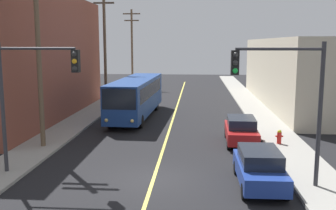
{
  "coord_description": "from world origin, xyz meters",
  "views": [
    {
      "loc": [
        1.91,
        -16.66,
        6.08
      ],
      "look_at": [
        0.0,
        8.88,
        2.0
      ],
      "focal_mm": 41.53,
      "sensor_mm": 36.0,
      "label": 1
    }
  ],
  "objects_px": {
    "city_bus": "(136,96)",
    "utility_pole_mid": "(105,41)",
    "fire_hydrant": "(279,137)",
    "utility_pole_far": "(132,44)",
    "parked_car_blue": "(259,167)",
    "traffic_signal_left_corner": "(34,83)",
    "utility_pole_near": "(38,46)",
    "parked_car_red": "(241,130)",
    "traffic_signal_right_corner": "(283,87)"
  },
  "relations": [
    {
      "from": "utility_pole_near",
      "to": "utility_pole_far",
      "type": "height_order",
      "value": "utility_pole_far"
    },
    {
      "from": "city_bus",
      "to": "fire_hydrant",
      "type": "relative_size",
      "value": 14.57
    },
    {
      "from": "utility_pole_far",
      "to": "utility_pole_near",
      "type": "bearing_deg",
      "value": -89.72
    },
    {
      "from": "utility_pole_far",
      "to": "parked_car_red",
      "type": "bearing_deg",
      "value": -68.94
    },
    {
      "from": "parked_car_red",
      "to": "utility_pole_far",
      "type": "height_order",
      "value": "utility_pole_far"
    },
    {
      "from": "fire_hydrant",
      "to": "traffic_signal_left_corner",
      "type": "bearing_deg",
      "value": -153.57
    },
    {
      "from": "utility_pole_mid",
      "to": "utility_pole_far",
      "type": "height_order",
      "value": "utility_pole_mid"
    },
    {
      "from": "traffic_signal_left_corner",
      "to": "traffic_signal_right_corner",
      "type": "bearing_deg",
      "value": -4.53
    },
    {
      "from": "parked_car_red",
      "to": "city_bus",
      "type": "bearing_deg",
      "value": 133.88
    },
    {
      "from": "fire_hydrant",
      "to": "traffic_signal_right_corner",
      "type": "bearing_deg",
      "value": -101.7
    },
    {
      "from": "city_bus",
      "to": "traffic_signal_left_corner",
      "type": "height_order",
      "value": "traffic_signal_left_corner"
    },
    {
      "from": "utility_pole_near",
      "to": "utility_pole_far",
      "type": "bearing_deg",
      "value": 90.28
    },
    {
      "from": "utility_pole_far",
      "to": "parked_car_blue",
      "type": "bearing_deg",
      "value": -72.72
    },
    {
      "from": "traffic_signal_right_corner",
      "to": "parked_car_red",
      "type": "bearing_deg",
      "value": 95.96
    },
    {
      "from": "parked_car_blue",
      "to": "utility_pole_mid",
      "type": "bearing_deg",
      "value": 118.58
    },
    {
      "from": "city_bus",
      "to": "traffic_signal_right_corner",
      "type": "height_order",
      "value": "traffic_signal_right_corner"
    },
    {
      "from": "parked_car_red",
      "to": "utility_pole_mid",
      "type": "xyz_separation_m",
      "value": [
        -11.72,
        14.23,
        5.46
      ]
    },
    {
      "from": "city_bus",
      "to": "traffic_signal_right_corner",
      "type": "distance_m",
      "value": 17.77
    },
    {
      "from": "parked_car_red",
      "to": "fire_hydrant",
      "type": "height_order",
      "value": "parked_car_red"
    },
    {
      "from": "city_bus",
      "to": "traffic_signal_right_corner",
      "type": "xyz_separation_m",
      "value": [
        8.47,
        -15.42,
        2.49
      ]
    },
    {
      "from": "parked_car_blue",
      "to": "traffic_signal_left_corner",
      "type": "height_order",
      "value": "traffic_signal_left_corner"
    },
    {
      "from": "city_bus",
      "to": "utility_pole_mid",
      "type": "height_order",
      "value": "utility_pole_mid"
    },
    {
      "from": "parked_car_blue",
      "to": "utility_pole_far",
      "type": "xyz_separation_m",
      "value": [
        -11.79,
        37.91,
        5.09
      ]
    },
    {
      "from": "utility_pole_mid",
      "to": "city_bus",
      "type": "bearing_deg",
      "value": -57.14
    },
    {
      "from": "traffic_signal_left_corner",
      "to": "traffic_signal_right_corner",
      "type": "height_order",
      "value": "same"
    },
    {
      "from": "city_bus",
      "to": "parked_car_blue",
      "type": "xyz_separation_m",
      "value": [
        7.67,
        -15.24,
        -0.98
      ]
    },
    {
      "from": "city_bus",
      "to": "utility_pole_mid",
      "type": "bearing_deg",
      "value": 122.86
    },
    {
      "from": "parked_car_blue",
      "to": "utility_pole_mid",
      "type": "height_order",
      "value": "utility_pole_mid"
    },
    {
      "from": "utility_pole_mid",
      "to": "fire_hydrant",
      "type": "relative_size",
      "value": 13.4
    },
    {
      "from": "utility_pole_far",
      "to": "traffic_signal_right_corner",
      "type": "distance_m",
      "value": 40.15
    },
    {
      "from": "utility_pole_far",
      "to": "traffic_signal_left_corner",
      "type": "distance_m",
      "value": 37.31
    },
    {
      "from": "city_bus",
      "to": "traffic_signal_left_corner",
      "type": "distance_m",
      "value": 14.96
    },
    {
      "from": "utility_pole_mid",
      "to": "traffic_signal_right_corner",
      "type": "relative_size",
      "value": 1.88
    },
    {
      "from": "fire_hydrant",
      "to": "parked_car_blue",
      "type": "bearing_deg",
      "value": -108.25
    },
    {
      "from": "utility_pole_mid",
      "to": "traffic_signal_right_corner",
      "type": "xyz_separation_m",
      "value": [
        12.5,
        -21.66,
        -2.0
      ]
    },
    {
      "from": "parked_car_red",
      "to": "utility_pole_mid",
      "type": "distance_m",
      "value": 19.23
    },
    {
      "from": "parked_car_blue",
      "to": "city_bus",
      "type": "bearing_deg",
      "value": 116.72
    },
    {
      "from": "parked_car_blue",
      "to": "fire_hydrant",
      "type": "distance_m",
      "value": 7.13
    },
    {
      "from": "parked_car_blue",
      "to": "fire_hydrant",
      "type": "height_order",
      "value": "parked_car_blue"
    },
    {
      "from": "utility_pole_mid",
      "to": "fire_hydrant",
      "type": "bearing_deg",
      "value": -46.55
    },
    {
      "from": "city_bus",
      "to": "fire_hydrant",
      "type": "xyz_separation_m",
      "value": [
        9.91,
        -8.47,
        -1.23
      ]
    },
    {
      "from": "parked_car_blue",
      "to": "utility_pole_near",
      "type": "relative_size",
      "value": 0.42
    },
    {
      "from": "utility_pole_mid",
      "to": "utility_pole_near",
      "type": "bearing_deg",
      "value": -89.76
    },
    {
      "from": "traffic_signal_left_corner",
      "to": "fire_hydrant",
      "type": "bearing_deg",
      "value": 26.43
    },
    {
      "from": "parked_car_red",
      "to": "fire_hydrant",
      "type": "relative_size",
      "value": 5.29
    },
    {
      "from": "utility_pole_near",
      "to": "traffic_signal_left_corner",
      "type": "xyz_separation_m",
      "value": [
        1.6,
        -4.57,
        -1.6
      ]
    },
    {
      "from": "utility_pole_far",
      "to": "traffic_signal_right_corner",
      "type": "bearing_deg",
      "value": -71.72
    },
    {
      "from": "parked_car_blue",
      "to": "utility_pole_near",
      "type": "height_order",
      "value": "utility_pole_near"
    },
    {
      "from": "utility_pole_near",
      "to": "utility_pole_mid",
      "type": "relative_size",
      "value": 0.93
    },
    {
      "from": "utility_pole_far",
      "to": "traffic_signal_right_corner",
      "type": "relative_size",
      "value": 1.76
    }
  ]
}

